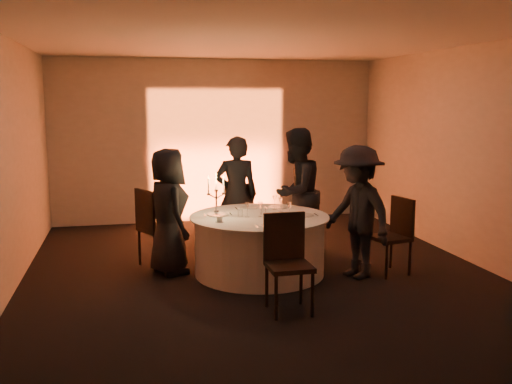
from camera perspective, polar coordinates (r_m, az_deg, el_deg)
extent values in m
plane|color=black|center=(7.55, 0.34, -8.13)|extent=(7.00, 7.00, 0.00)
plane|color=silver|center=(7.25, 0.36, 15.14)|extent=(7.00, 7.00, 0.00)
plane|color=#AAA79E|center=(10.68, -3.96, 5.13)|extent=(7.00, 0.00, 7.00)
plane|color=#AAA79E|center=(3.96, 12.02, -1.85)|extent=(7.00, 0.00, 7.00)
plane|color=#AAA79E|center=(7.19, -23.64, 2.45)|extent=(0.00, 7.00, 7.00)
plane|color=#AAA79E|center=(8.45, 20.60, 3.52)|extent=(0.00, 7.00, 7.00)
cube|color=black|center=(10.58, -3.62, -2.83)|extent=(0.25, 0.12, 0.10)
cylinder|color=black|center=(7.55, 0.34, -8.02)|extent=(0.60, 0.60, 0.03)
cylinder|color=black|center=(7.45, 0.34, -5.37)|extent=(0.20, 0.20, 0.75)
cylinder|color=silver|center=(7.45, 0.34, -5.37)|extent=(1.68, 1.68, 0.75)
cylinder|color=silver|center=(7.36, 0.35, -2.47)|extent=(1.80, 1.80, 0.02)
cube|color=black|center=(7.89, -9.64, -3.65)|extent=(0.63, 0.63, 0.05)
cube|color=black|center=(7.73, -11.04, -1.76)|extent=(0.26, 0.43, 0.54)
cylinder|color=black|center=(7.89, -7.57, -5.56)|extent=(0.04, 0.04, 0.50)
cylinder|color=black|center=(8.22, -9.12, -5.00)|extent=(0.04, 0.04, 0.50)
cylinder|color=black|center=(7.68, -10.08, -6.02)|extent=(0.04, 0.04, 0.50)
cylinder|color=black|center=(8.02, -11.57, -5.42)|extent=(0.04, 0.04, 0.50)
cube|color=black|center=(8.86, -1.92, -2.34)|extent=(0.44, 0.44, 0.05)
cube|color=black|center=(8.62, -1.68, -0.82)|extent=(0.44, 0.04, 0.50)
cylinder|color=black|center=(9.13, -0.97, -3.57)|extent=(0.04, 0.04, 0.47)
cylinder|color=black|center=(9.06, -3.30, -3.68)|extent=(0.04, 0.04, 0.47)
cylinder|color=black|center=(8.77, -0.47, -4.09)|extent=(0.04, 0.04, 0.47)
cylinder|color=black|center=(8.70, -2.90, -4.21)|extent=(0.04, 0.04, 0.47)
cube|color=black|center=(8.73, 4.58, -2.90)|extent=(0.55, 0.55, 0.05)
cube|color=black|center=(8.59, 5.59, -1.47)|extent=(0.33, 0.28, 0.44)
cylinder|color=black|center=(9.00, 4.25, -3.94)|extent=(0.04, 0.04, 0.42)
cylinder|color=black|center=(8.73, 3.04, -4.34)|extent=(0.04, 0.04, 0.42)
cylinder|color=black|center=(8.83, 6.06, -4.23)|extent=(0.04, 0.04, 0.42)
cylinder|color=black|center=(8.55, 4.89, -4.65)|extent=(0.04, 0.04, 0.42)
cube|color=black|center=(7.62, 13.21, -4.50)|extent=(0.52, 0.52, 0.05)
cube|color=black|center=(7.69, 14.43, -2.38)|extent=(0.14, 0.43, 0.50)
cylinder|color=black|center=(7.71, 11.19, -6.14)|extent=(0.04, 0.04, 0.47)
cylinder|color=black|center=(7.43, 12.93, -6.79)|extent=(0.04, 0.04, 0.47)
cylinder|color=black|center=(7.94, 13.35, -5.78)|extent=(0.04, 0.04, 0.47)
cylinder|color=black|center=(7.66, 15.12, -6.38)|extent=(0.04, 0.04, 0.47)
cube|color=black|center=(6.10, 3.35, -7.45)|extent=(0.46, 0.46, 0.05)
cube|color=black|center=(6.22, 2.83, -4.42)|extent=(0.46, 0.04, 0.52)
cylinder|color=black|center=(5.95, 2.02, -10.48)|extent=(0.04, 0.04, 0.49)
cylinder|color=black|center=(6.06, 5.66, -10.15)|extent=(0.04, 0.04, 0.49)
cylinder|color=black|center=(6.31, 1.08, -9.32)|extent=(0.04, 0.04, 0.49)
cylinder|color=black|center=(6.41, 4.53, -9.04)|extent=(0.04, 0.04, 0.49)
imported|color=black|center=(7.48, -8.76, -1.93)|extent=(0.71, 0.91, 1.64)
imported|color=black|center=(8.38, -1.98, -0.31)|extent=(0.67, 0.47, 1.73)
imported|color=black|center=(8.24, 4.01, -0.06)|extent=(1.14, 1.13, 1.86)
imported|color=black|center=(7.32, 10.13, -2.00)|extent=(0.95, 1.24, 1.69)
cylinder|color=white|center=(7.42, -3.84, -2.27)|extent=(0.28, 0.28, 0.01)
cube|color=silver|center=(7.40, -5.14, -2.33)|extent=(0.01, 0.17, 0.01)
cube|color=silver|center=(7.45, -2.55, -2.22)|extent=(0.02, 0.17, 0.01)
cylinder|color=white|center=(7.86, -0.76, -1.60)|extent=(0.25, 0.25, 0.01)
cube|color=silver|center=(7.83, -1.98, -1.66)|extent=(0.02, 0.17, 0.01)
cube|color=silver|center=(7.90, 0.45, -1.56)|extent=(0.02, 0.17, 0.01)
cylinder|color=white|center=(7.93, 2.19, -1.52)|extent=(0.26, 0.26, 0.01)
cube|color=silver|center=(7.88, 1.00, -1.58)|extent=(0.02, 0.17, 0.01)
cube|color=silver|center=(7.97, 3.37, -1.47)|extent=(0.01, 0.17, 0.01)
cylinder|color=white|center=(7.39, 4.77, -2.32)|extent=(0.26, 0.26, 0.01)
cube|color=silver|center=(7.34, 3.51, -2.39)|extent=(0.02, 0.17, 0.01)
cube|color=silver|center=(7.44, 6.02, -2.27)|extent=(0.01, 0.17, 0.01)
cylinder|color=white|center=(6.75, 1.46, -3.39)|extent=(0.24, 0.24, 0.01)
cube|color=silver|center=(6.72, 0.05, -3.47)|extent=(0.02, 0.17, 0.01)
cube|color=silver|center=(6.80, 2.85, -3.32)|extent=(0.02, 0.17, 0.01)
sphere|color=orange|center=(6.75, 1.46, -3.04)|extent=(0.07, 0.07, 0.07)
cylinder|color=white|center=(7.01, -3.66, -2.96)|extent=(0.11, 0.11, 0.01)
cylinder|color=white|center=(7.01, -3.66, -2.69)|extent=(0.07, 0.07, 0.06)
cylinder|color=silver|center=(7.32, -3.97, -2.41)|extent=(0.12, 0.12, 0.02)
sphere|color=silver|center=(7.31, -3.98, -2.00)|extent=(0.06, 0.06, 0.06)
cylinder|color=silver|center=(7.29, -3.99, -1.11)|extent=(0.02, 0.02, 0.30)
cylinder|color=silver|center=(7.26, -4.00, 0.16)|extent=(0.05, 0.05, 0.03)
cylinder|color=silver|center=(7.25, -4.01, 0.96)|extent=(0.02, 0.02, 0.20)
cone|color=orange|center=(7.23, -4.02, 1.86)|extent=(0.02, 0.02, 0.03)
cylinder|color=silver|center=(7.27, -4.37, -0.44)|extent=(0.11, 0.02, 0.07)
cylinder|color=silver|center=(7.25, -4.76, -0.21)|extent=(0.05, 0.05, 0.02)
cylinder|color=silver|center=(7.24, -4.77, 0.59)|extent=(0.02, 0.02, 0.20)
cone|color=orange|center=(7.22, -4.78, 1.49)|extent=(0.02, 0.02, 0.03)
cylinder|color=silver|center=(7.28, -3.62, -0.41)|extent=(0.11, 0.02, 0.07)
cylinder|color=silver|center=(7.28, -3.24, -0.15)|extent=(0.05, 0.05, 0.02)
cylinder|color=silver|center=(7.27, -3.25, 0.64)|extent=(0.02, 0.02, 0.20)
cone|color=orange|center=(7.25, -3.25, 1.54)|extent=(0.02, 0.02, 0.03)
cylinder|color=white|center=(7.31, 0.43, -2.45)|extent=(0.06, 0.06, 0.01)
cylinder|color=white|center=(7.30, 0.43, -2.05)|extent=(0.01, 0.01, 0.10)
cone|color=white|center=(7.28, 0.43, -1.36)|extent=(0.07, 0.07, 0.09)
cylinder|color=white|center=(7.63, 2.47, -1.96)|extent=(0.06, 0.06, 0.01)
cylinder|color=white|center=(7.62, 2.48, -1.58)|extent=(0.01, 0.01, 0.10)
cone|color=white|center=(7.61, 2.48, -0.91)|extent=(0.07, 0.07, 0.09)
cylinder|color=white|center=(7.32, 3.25, -2.44)|extent=(0.06, 0.06, 0.01)
cylinder|color=white|center=(7.31, 3.25, -2.04)|extent=(0.01, 0.01, 0.10)
cone|color=white|center=(7.30, 3.26, -1.35)|extent=(0.07, 0.07, 0.09)
cylinder|color=white|center=(7.22, 3.37, -2.62)|extent=(0.06, 0.06, 0.01)
cylinder|color=white|center=(7.21, 3.37, -2.21)|extent=(0.01, 0.01, 0.10)
cone|color=white|center=(7.19, 3.38, -1.51)|extent=(0.07, 0.07, 0.09)
cylinder|color=white|center=(7.79, 1.87, -1.74)|extent=(0.06, 0.06, 0.01)
cylinder|color=white|center=(7.78, 1.87, -1.36)|extent=(0.01, 0.01, 0.10)
cone|color=white|center=(7.76, 1.88, -0.71)|extent=(0.07, 0.07, 0.09)
cylinder|color=white|center=(7.28, -0.88, -2.50)|extent=(0.06, 0.06, 0.01)
cylinder|color=white|center=(7.27, -0.88, -2.10)|extent=(0.01, 0.01, 0.10)
cone|color=white|center=(7.25, -0.88, -1.40)|extent=(0.07, 0.07, 0.09)
cylinder|color=white|center=(7.10, 3.12, -2.47)|extent=(0.07, 0.07, 0.09)
cylinder|color=white|center=(7.31, -1.59, -2.12)|extent=(0.07, 0.07, 0.09)
cylinder|color=white|center=(7.42, 0.75, -1.95)|extent=(0.07, 0.07, 0.09)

